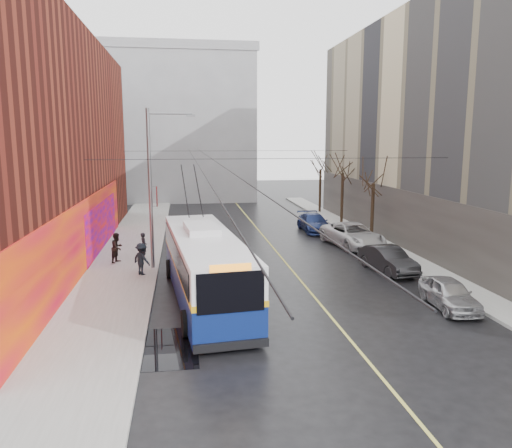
{
  "coord_description": "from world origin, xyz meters",
  "views": [
    {
      "loc": [
        -4.49,
        -18.05,
        7.37
      ],
      "look_at": [
        -0.76,
        7.44,
        2.94
      ],
      "focal_mm": 35.0,
      "sensor_mm": 36.0,
      "label": 1
    }
  ],
  "objects_px": {
    "tree_mid": "(343,164)",
    "parked_car_c": "(353,235)",
    "streetlight_pole": "(153,185)",
    "pedestrian_c": "(142,259)",
    "trolleybus": "(205,265)",
    "parked_car_b": "(388,259)",
    "tree_far": "(321,161)",
    "following_car": "(208,235)",
    "parked_car_d": "(314,223)",
    "tree_near": "(374,173)",
    "parked_car_a": "(449,293)",
    "pedestrian_a": "(144,246)",
    "pedestrian_b": "(117,248)"
  },
  "relations": [
    {
      "from": "tree_near",
      "to": "parked_car_a",
      "type": "bearing_deg",
      "value": -98.07
    },
    {
      "from": "parked_car_b",
      "to": "pedestrian_b",
      "type": "xyz_separation_m",
      "value": [
        -15.14,
        3.85,
        0.32
      ]
    },
    {
      "from": "parked_car_a",
      "to": "pedestrian_a",
      "type": "relative_size",
      "value": 2.39
    },
    {
      "from": "following_car",
      "to": "parked_car_b",
      "type": "bearing_deg",
      "value": -47.8
    },
    {
      "from": "tree_mid",
      "to": "tree_far",
      "type": "bearing_deg",
      "value": 90.0
    },
    {
      "from": "trolleybus",
      "to": "parked_car_b",
      "type": "relative_size",
      "value": 2.93
    },
    {
      "from": "tree_mid",
      "to": "parked_car_c",
      "type": "xyz_separation_m",
      "value": [
        -2.0,
        -8.62,
        -4.45
      ]
    },
    {
      "from": "trolleybus",
      "to": "pedestrian_a",
      "type": "distance_m",
      "value": 8.62
    },
    {
      "from": "streetlight_pole",
      "to": "parked_car_c",
      "type": "height_order",
      "value": "streetlight_pole"
    },
    {
      "from": "parked_car_a",
      "to": "following_car",
      "type": "distance_m",
      "value": 17.67
    },
    {
      "from": "parked_car_a",
      "to": "pedestrian_b",
      "type": "relative_size",
      "value": 2.2
    },
    {
      "from": "tree_near",
      "to": "parked_car_a",
      "type": "xyz_separation_m",
      "value": [
        -2.05,
        -14.47,
        -4.31
      ]
    },
    {
      "from": "streetlight_pole",
      "to": "tree_far",
      "type": "distance_m",
      "value": 25.09
    },
    {
      "from": "tree_far",
      "to": "parked_car_b",
      "type": "bearing_deg",
      "value": -95.85
    },
    {
      "from": "trolleybus",
      "to": "parked_car_c",
      "type": "bearing_deg",
      "value": 38.21
    },
    {
      "from": "parked_car_c",
      "to": "pedestrian_a",
      "type": "distance_m",
      "value": 14.13
    },
    {
      "from": "tree_near",
      "to": "parked_car_b",
      "type": "bearing_deg",
      "value": -105.33
    },
    {
      "from": "streetlight_pole",
      "to": "tree_mid",
      "type": "bearing_deg",
      "value": 40.65
    },
    {
      "from": "parked_car_d",
      "to": "pedestrian_c",
      "type": "xyz_separation_m",
      "value": [
        -12.59,
        -11.69,
        0.3
      ]
    },
    {
      "from": "trolleybus",
      "to": "pedestrian_c",
      "type": "relative_size",
      "value": 7.36
    },
    {
      "from": "parked_car_b",
      "to": "pedestrian_c",
      "type": "bearing_deg",
      "value": 167.47
    },
    {
      "from": "streetlight_pole",
      "to": "tree_mid",
      "type": "relative_size",
      "value": 1.35
    },
    {
      "from": "streetlight_pole",
      "to": "tree_near",
      "type": "height_order",
      "value": "streetlight_pole"
    },
    {
      "from": "pedestrian_c",
      "to": "parked_car_a",
      "type": "bearing_deg",
      "value": -164.26
    },
    {
      "from": "streetlight_pole",
      "to": "pedestrian_b",
      "type": "distance_m",
      "value": 4.69
    },
    {
      "from": "parked_car_b",
      "to": "parked_car_d",
      "type": "bearing_deg",
      "value": 85.31
    },
    {
      "from": "tree_mid",
      "to": "tree_far",
      "type": "xyz_separation_m",
      "value": [
        0.0,
        7.0,
        -0.11
      ]
    },
    {
      "from": "parked_car_a",
      "to": "following_car",
      "type": "relative_size",
      "value": 0.91
    },
    {
      "from": "tree_mid",
      "to": "pedestrian_b",
      "type": "distance_m",
      "value": 21.3
    },
    {
      "from": "parked_car_c",
      "to": "trolleybus",
      "type": "bearing_deg",
      "value": -145.45
    },
    {
      "from": "parked_car_b",
      "to": "streetlight_pole",
      "type": "bearing_deg",
      "value": 160.8
    },
    {
      "from": "streetlight_pole",
      "to": "trolleybus",
      "type": "relative_size",
      "value": 0.71
    },
    {
      "from": "tree_near",
      "to": "trolleybus",
      "type": "height_order",
      "value": "tree_near"
    },
    {
      "from": "tree_mid",
      "to": "pedestrian_c",
      "type": "relative_size",
      "value": 3.88
    },
    {
      "from": "streetlight_pole",
      "to": "following_car",
      "type": "height_order",
      "value": "streetlight_pole"
    },
    {
      "from": "pedestrian_b",
      "to": "pedestrian_c",
      "type": "xyz_separation_m",
      "value": [
        1.63,
        -2.98,
        -0.02
      ]
    },
    {
      "from": "parked_car_d",
      "to": "pedestrian_c",
      "type": "bearing_deg",
      "value": -136.82
    },
    {
      "from": "tree_far",
      "to": "streetlight_pole",
      "type": "bearing_deg",
      "value": -127.12
    },
    {
      "from": "parked_car_c",
      "to": "pedestrian_a",
      "type": "bearing_deg",
      "value": 179.95
    },
    {
      "from": "tree_near",
      "to": "following_car",
      "type": "xyz_separation_m",
      "value": [
        -11.83,
        0.25,
        -4.25
      ]
    },
    {
      "from": "streetlight_pole",
      "to": "following_car",
      "type": "relative_size",
      "value": 2.11
    },
    {
      "from": "trolleybus",
      "to": "streetlight_pole",
      "type": "bearing_deg",
      "value": 107.91
    },
    {
      "from": "parked_car_b",
      "to": "pedestrian_a",
      "type": "bearing_deg",
      "value": 153.13
    },
    {
      "from": "streetlight_pole",
      "to": "pedestrian_b",
      "type": "xyz_separation_m",
      "value": [
        -2.29,
        1.5,
        -3.81
      ]
    },
    {
      "from": "streetlight_pole",
      "to": "parked_car_b",
      "type": "xyz_separation_m",
      "value": [
        12.85,
        -2.35,
        -4.13
      ]
    },
    {
      "from": "trolleybus",
      "to": "tree_mid",
      "type": "bearing_deg",
      "value": 50.52
    },
    {
      "from": "trolleybus",
      "to": "parked_car_b",
      "type": "xyz_separation_m",
      "value": [
        10.31,
        3.47,
        -0.94
      ]
    },
    {
      "from": "tree_near",
      "to": "pedestrian_c",
      "type": "relative_size",
      "value": 3.72
    },
    {
      "from": "tree_mid",
      "to": "trolleybus",
      "type": "xyz_separation_m",
      "value": [
        -12.6,
        -18.82,
        -3.6
      ]
    },
    {
      "from": "parked_car_c",
      "to": "pedestrian_b",
      "type": "xyz_separation_m",
      "value": [
        -15.43,
        -2.87,
        0.23
      ]
    }
  ]
}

